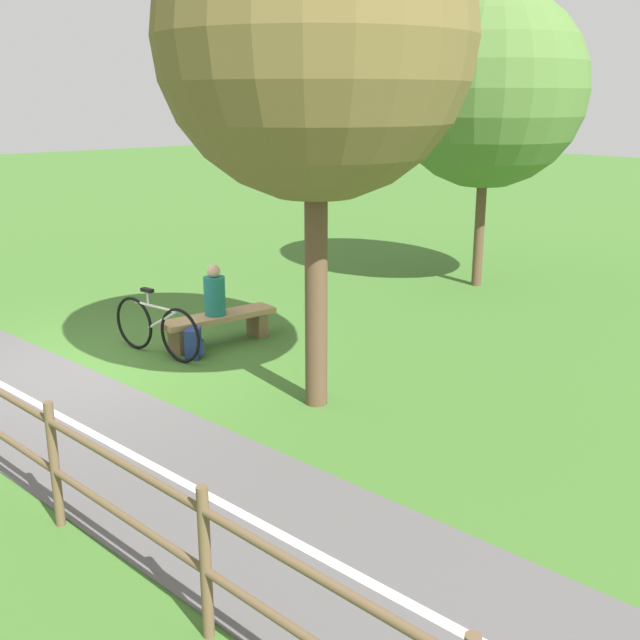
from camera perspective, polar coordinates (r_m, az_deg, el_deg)
ground_plane at (r=10.60m, az=-16.25°, el=-3.39°), size 80.00×80.00×0.00m
paved_path at (r=7.02m, az=-7.72°, el=-13.35°), size 5.60×36.04×0.02m
path_centre_line at (r=7.02m, az=-7.72°, el=-13.28°), size 3.21×31.86×0.00m
bench at (r=11.14m, az=-7.59°, el=-0.23°), size 1.77×0.56×0.44m
person_seated at (r=10.99m, az=-7.92°, el=2.01°), size 0.33×0.33×0.74m
bicycle at (r=10.75m, az=-12.18°, el=-0.58°), size 0.35×1.70×0.94m
backpack at (r=10.62m, az=-9.46°, el=-1.75°), size 0.32×0.32×0.41m
fence_roadside at (r=4.57m, az=-0.31°, el=-21.54°), size 1.57×17.99×1.12m
tree_far_left at (r=14.48m, az=12.47°, el=16.55°), size 3.52×3.52×5.36m
tree_by_path at (r=8.34m, az=-0.32°, el=20.31°), size 3.37×3.37×5.74m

